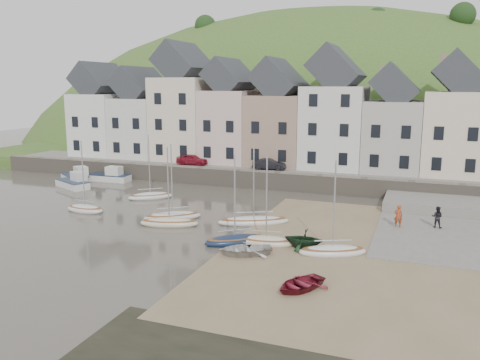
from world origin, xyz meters
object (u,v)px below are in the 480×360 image
at_px(rowboat_white, 245,249).
at_px(rowboat_red, 300,284).
at_px(car_left, 192,159).
at_px(sailboat_0, 150,196).
at_px(person_red, 398,216).
at_px(car_right, 269,164).
at_px(rowboat_green, 304,238).
at_px(person_dark, 437,217).

bearing_deg(rowboat_white, rowboat_red, 19.18).
relative_size(rowboat_red, car_left, 0.84).
xyz_separation_m(sailboat_0, rowboat_white, (13.88, -11.79, 0.15)).
height_order(rowboat_red, person_red, person_red).
bearing_deg(car_right, rowboat_red, -165.42).
distance_m(rowboat_red, person_red, 14.43).
xyz_separation_m(sailboat_0, rowboat_green, (17.09, -9.26, 0.47)).
relative_size(rowboat_green, car_left, 0.70).
distance_m(rowboat_white, rowboat_red, 6.15).
bearing_deg(person_red, rowboat_green, 41.80).
height_order(sailboat_0, car_right, sailboat_0).
bearing_deg(person_dark, rowboat_white, 52.97).
xyz_separation_m(person_dark, car_right, (-16.87, 12.01, 1.26)).
height_order(sailboat_0, rowboat_green, sailboat_0).
height_order(person_dark, car_left, car_left).
xyz_separation_m(sailboat_0, car_right, (8.54, 10.76, 1.94)).
distance_m(person_dark, car_right, 20.74).
height_order(person_red, person_dark, person_red).
distance_m(car_left, car_right, 9.33).
distance_m(person_red, person_dark, 2.88).
relative_size(sailboat_0, rowboat_white, 1.86).
height_order(rowboat_white, rowboat_red, rowboat_white).
xyz_separation_m(rowboat_red, person_red, (4.20, 13.80, 0.59)).
distance_m(rowboat_white, car_right, 23.24).
xyz_separation_m(person_red, car_right, (-14.12, 12.85, 1.23)).
bearing_deg(rowboat_white, rowboat_green, 99.19).
distance_m(rowboat_green, person_dark, 11.55).
xyz_separation_m(sailboat_0, person_dark, (25.41, -1.25, 0.67)).
bearing_deg(person_red, rowboat_white, 37.47).
distance_m(person_red, car_left, 26.77).
xyz_separation_m(person_red, person_dark, (2.75, 0.84, -0.03)).
height_order(person_red, car_left, car_left).
bearing_deg(person_red, person_dark, -173.29).
height_order(rowboat_red, car_right, car_right).
relative_size(rowboat_white, rowboat_red, 1.11).
relative_size(person_red, car_left, 0.46).
distance_m(sailboat_0, car_left, 10.96).
bearing_deg(person_red, car_left, -39.10).
relative_size(rowboat_green, person_red, 1.51).
bearing_deg(rowboat_red, car_right, 140.66).
xyz_separation_m(rowboat_white, rowboat_green, (3.22, 2.53, 0.32)).
distance_m(rowboat_green, rowboat_red, 6.78).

